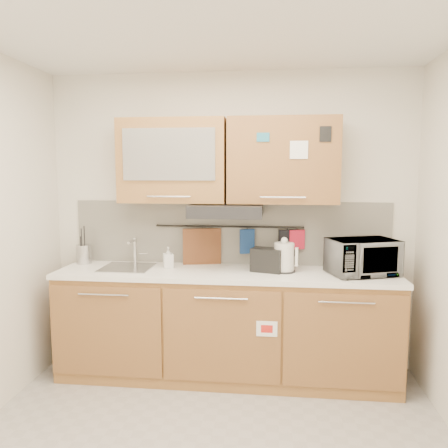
# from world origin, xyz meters

# --- Properties ---
(ceiling) EXTENTS (3.20, 3.20, 0.00)m
(ceiling) POSITION_xyz_m (0.00, 0.00, 2.60)
(ceiling) COLOR white
(ceiling) RESTS_ON wall_back
(wall_back) EXTENTS (3.20, 0.00, 3.20)m
(wall_back) POSITION_xyz_m (0.00, 1.50, 1.30)
(wall_back) COLOR silver
(wall_back) RESTS_ON ground
(base_cabinet) EXTENTS (2.80, 0.64, 0.88)m
(base_cabinet) POSITION_xyz_m (0.00, 1.19, 0.41)
(base_cabinet) COLOR #B0803E
(base_cabinet) RESTS_ON floor
(countertop) EXTENTS (2.82, 0.62, 0.04)m
(countertop) POSITION_xyz_m (0.00, 1.19, 0.90)
(countertop) COLOR white
(countertop) RESTS_ON base_cabinet
(backsplash) EXTENTS (2.80, 0.02, 0.56)m
(backsplash) POSITION_xyz_m (0.00, 1.49, 1.20)
(backsplash) COLOR silver
(backsplash) RESTS_ON countertop
(upper_cabinets) EXTENTS (1.82, 0.37, 0.70)m
(upper_cabinets) POSITION_xyz_m (-0.00, 1.32, 1.83)
(upper_cabinets) COLOR #B0803E
(upper_cabinets) RESTS_ON wall_back
(range_hood) EXTENTS (0.60, 0.46, 0.10)m
(range_hood) POSITION_xyz_m (0.00, 1.25, 1.42)
(range_hood) COLOR black
(range_hood) RESTS_ON upper_cabinets
(sink) EXTENTS (0.42, 0.40, 0.26)m
(sink) POSITION_xyz_m (-0.85, 1.21, 0.92)
(sink) COLOR silver
(sink) RESTS_ON countertop
(utensil_rail) EXTENTS (1.30, 0.02, 0.02)m
(utensil_rail) POSITION_xyz_m (0.00, 1.45, 1.26)
(utensil_rail) COLOR black
(utensil_rail) RESTS_ON backsplash
(utensil_crock) EXTENTS (0.16, 0.16, 0.34)m
(utensil_crock) POSITION_xyz_m (-1.30, 1.35, 1.01)
(utensil_crock) COLOR #B7B7BC
(utensil_crock) RESTS_ON countertop
(kettle) EXTENTS (0.21, 0.19, 0.29)m
(kettle) POSITION_xyz_m (0.48, 1.21, 1.04)
(kettle) COLOR silver
(kettle) RESTS_ON countertop
(toaster) EXTENTS (0.29, 0.22, 0.19)m
(toaster) POSITION_xyz_m (0.34, 1.21, 1.02)
(toaster) COLOR black
(toaster) RESTS_ON countertop
(microwave) EXTENTS (0.60, 0.50, 0.29)m
(microwave) POSITION_xyz_m (1.10, 1.19, 1.06)
(microwave) COLOR #999999
(microwave) RESTS_ON countertop
(soap_bottle) EXTENTS (0.11, 0.11, 0.18)m
(soap_bottle) POSITION_xyz_m (-0.51, 1.26, 1.01)
(soap_bottle) COLOR #999999
(soap_bottle) RESTS_ON countertop
(cutting_board) EXTENTS (0.34, 0.10, 0.42)m
(cutting_board) POSITION_xyz_m (-0.24, 1.44, 1.03)
(cutting_board) COLOR brown
(cutting_board) RESTS_ON utensil_rail
(oven_mitt) EXTENTS (0.13, 0.08, 0.21)m
(oven_mitt) POSITION_xyz_m (0.16, 1.44, 1.13)
(oven_mitt) COLOR navy
(oven_mitt) RESTS_ON utensil_rail
(dark_pouch) EXTENTS (0.15, 0.08, 0.23)m
(dark_pouch) POSITION_xyz_m (0.51, 1.44, 1.12)
(dark_pouch) COLOR black
(dark_pouch) RESTS_ON utensil_rail
(pot_holder) EXTENTS (0.14, 0.07, 0.17)m
(pot_holder) POSITION_xyz_m (0.59, 1.44, 1.16)
(pot_holder) COLOR red
(pot_holder) RESTS_ON utensil_rail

